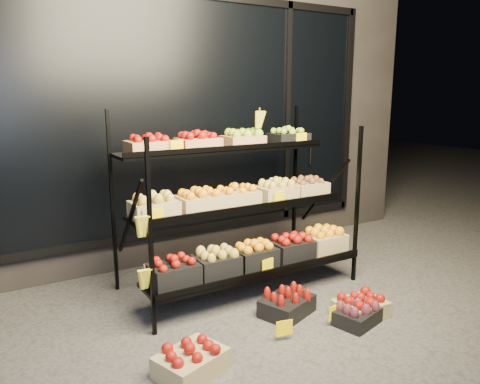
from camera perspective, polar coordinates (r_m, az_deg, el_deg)
ground at (r=4.06m, az=4.70°, el=-14.34°), size 24.00×24.00×0.00m
building at (r=5.93m, az=-9.95°, el=11.39°), size 6.00×2.08×3.50m
display_rack at (r=4.25m, az=0.03°, el=-1.74°), size 2.18×1.02×1.74m
tag_floor_a at (r=3.62m, az=5.41°, el=-16.75°), size 0.13×0.01×0.12m
tag_floor_b at (r=3.90m, az=11.46°, el=-14.71°), size 0.13×0.01×0.12m
floor_crate_left at (r=3.24m, az=-6.00°, el=-19.66°), size 0.51×0.44×0.21m
floor_crate_midleft at (r=3.98m, az=5.76°, el=-13.32°), size 0.51×0.44×0.21m
floor_crate_midright at (r=4.05m, az=14.50°, el=-13.30°), size 0.41×0.31×0.20m
floor_crate_right at (r=3.93m, az=14.12°, el=-14.17°), size 0.41×0.34×0.19m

